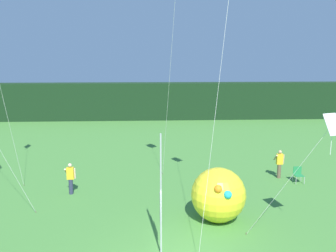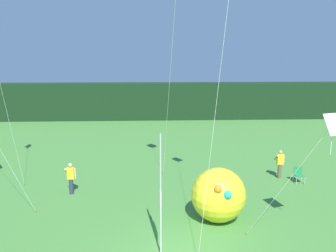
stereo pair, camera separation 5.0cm
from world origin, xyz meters
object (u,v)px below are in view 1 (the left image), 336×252
(person_near_banner, at_px, (279,163))
(person_mid_field, at_px, (71,178))
(banner_flag, at_px, (161,195))
(folding_chair, at_px, (298,174))
(kite_white_diamond_1, at_px, (329,130))
(inflatable_balloon, at_px, (218,195))

(person_near_banner, bearing_deg, person_mid_field, -170.52)
(person_near_banner, bearing_deg, banner_flag, -132.49)
(person_near_banner, bearing_deg, folding_chair, -44.18)
(person_mid_field, bearing_deg, folding_chair, 5.28)
(folding_chair, xyz_separation_m, kite_white_diamond_1, (-1.96, -6.94, 3.95))
(person_near_banner, distance_m, kite_white_diamond_1, 8.60)
(folding_chair, bearing_deg, person_mid_field, -174.72)
(folding_chair, distance_m, kite_white_diamond_1, 8.23)
(person_mid_field, relative_size, inflatable_balloon, 0.66)
(banner_flag, relative_size, inflatable_balloon, 1.79)
(banner_flag, bearing_deg, person_near_banner, 47.51)
(kite_white_diamond_1, bearing_deg, person_near_banner, 81.60)
(banner_flag, distance_m, person_near_banner, 10.77)
(person_near_banner, bearing_deg, inflatable_balloon, -130.25)
(banner_flag, bearing_deg, kite_white_diamond_1, 1.41)
(banner_flag, height_order, kite_white_diamond_1, kite_white_diamond_1)
(banner_flag, distance_m, kite_white_diamond_1, 6.51)
(person_near_banner, xyz_separation_m, inflatable_balloon, (-4.66, -5.50, 0.29))
(inflatable_balloon, height_order, folding_chair, inflatable_balloon)
(inflatable_balloon, bearing_deg, person_mid_field, 153.36)
(banner_flag, distance_m, inflatable_balloon, 3.64)
(person_mid_field, bearing_deg, kite_white_diamond_1, -28.67)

